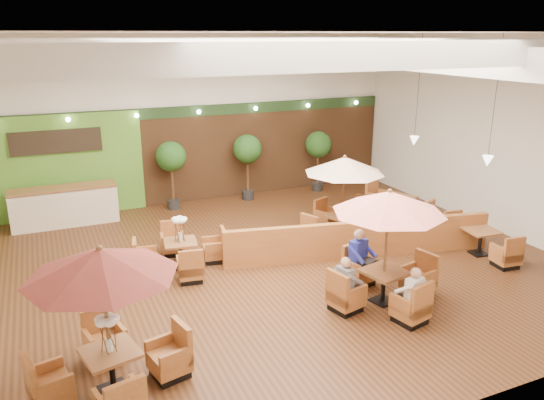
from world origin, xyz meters
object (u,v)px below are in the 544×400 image
diner_4 (360,222)px  table_1 (387,226)px  booth_divider (360,240)px  table_0 (104,294)px  table_2 (342,179)px  diner_0 (412,289)px  topiary_0 (171,159)px  table_4 (480,242)px  diner_3 (360,223)px  topiary_1 (247,152)px  diner_1 (360,252)px  table_5 (390,211)px  table_3 (181,251)px  topiary_2 (318,147)px  diner_2 (347,278)px  service_counter (65,206)px

diner_4 → table_1: bearing=-131.5°
booth_divider → table_0: (-6.52, -2.90, 1.22)m
table_2 → diner_0: table_2 is taller
topiary_0 → table_4: bearing=-47.5°
table_0 → diner_3: bearing=13.7°
table_1 → topiary_1: 8.03m
diner_3 → diner_0: bearing=-127.9°
diner_3 → table_0: bearing=-174.2°
diner_1 → topiary_0: bearing=-92.3°
booth_divider → topiary_0: size_ratio=3.14×
diner_1 → diner_3: (1.12, 1.75, -0.03)m
table_2 → diner_0: (-1.07, -4.46, -0.99)m
topiary_1 → diner_1: (-0.07, -7.11, -0.90)m
table_5 → diner_3: diner_3 is taller
diner_3 → diner_4: 0.02m
table_3 → diner_4: 4.68m
topiary_2 → diner_2: bearing=-114.8°
service_counter → table_4: service_counter is taller
table_0 → topiary_1: 10.45m
table_5 → diner_4: (-1.98, -1.40, 0.41)m
table_5 → diner_0: (-3.10, -4.99, 0.37)m
table_1 → diner_4: bearing=54.5°
table_4 → diner_0: diner_0 is taller
table_2 → diner_0: 4.69m
table_4 → topiary_1: bearing=125.3°
booth_divider → table_1: bearing=-98.9°
topiary_2 → diner_1: topiary_2 is taller
diner_0 → diner_2: diner_2 is taller
table_2 → topiary_1: 4.60m
table_5 → topiary_2: (-0.32, 3.96, 1.24)m
topiary_1 → table_3: bearing=-127.9°
diner_0 → diner_2: 1.30m
table_4 → topiary_2: 7.10m
table_2 → table_5: size_ratio=0.87×
diner_2 → table_2: bearing=140.5°
table_4 → diner_1: 3.83m
table_0 → topiary_2: size_ratio=1.18×
service_counter → diner_0: 10.53m
booth_divider → table_5: 2.94m
table_1 → table_2: table_1 is taller
table_4 → table_5: size_ratio=0.82×
service_counter → booth_divider: (6.70, -5.63, -0.10)m
table_1 → table_4: bearing=3.7°
table_5 → table_4: bearing=-100.5°
topiary_0 → topiary_1: bearing=0.0°
topiary_0 → table_1: bearing=-72.4°
table_5 → topiary_1: bearing=103.8°
service_counter → table_0: 8.61m
table_5 → diner_2: (-4.02, -4.07, 0.37)m
topiary_1 → diner_1: bearing=-90.5°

